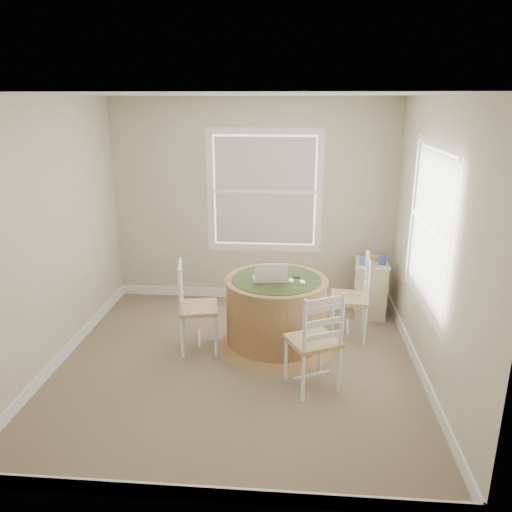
{
  "coord_description": "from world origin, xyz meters",
  "views": [
    {
      "loc": [
        0.56,
        -4.43,
        2.57
      ],
      "look_at": [
        0.15,
        0.45,
        1.02
      ],
      "focal_mm": 35.0,
      "sensor_mm": 36.0,
      "label": 1
    }
  ],
  "objects_px": {
    "round_table": "(276,310)",
    "chair_near": "(313,340)",
    "chair_left": "(198,307)",
    "chair_right": "(349,298)",
    "corner_chest": "(370,288)",
    "laptop": "(270,278)"
  },
  "relations": [
    {
      "from": "round_table",
      "to": "chair_near",
      "type": "distance_m",
      "value": 0.87
    },
    {
      "from": "chair_left",
      "to": "chair_right",
      "type": "height_order",
      "value": "same"
    },
    {
      "from": "chair_right",
      "to": "laptop",
      "type": "distance_m",
      "value": 0.98
    },
    {
      "from": "chair_right",
      "to": "corner_chest",
      "type": "height_order",
      "value": "chair_right"
    },
    {
      "from": "chair_left",
      "to": "corner_chest",
      "type": "relative_size",
      "value": 1.4
    },
    {
      "from": "chair_near",
      "to": "chair_right",
      "type": "distance_m",
      "value": 1.14
    },
    {
      "from": "round_table",
      "to": "chair_near",
      "type": "bearing_deg",
      "value": -78.4
    },
    {
      "from": "round_table",
      "to": "laptop",
      "type": "distance_m",
      "value": 0.39
    },
    {
      "from": "chair_near",
      "to": "laptop",
      "type": "height_order",
      "value": "laptop"
    },
    {
      "from": "chair_right",
      "to": "laptop",
      "type": "bearing_deg",
      "value": -64.79
    },
    {
      "from": "laptop",
      "to": "corner_chest",
      "type": "height_order",
      "value": "laptop"
    },
    {
      "from": "chair_near",
      "to": "chair_left",
      "type": "bearing_deg",
      "value": -56.0
    },
    {
      "from": "chair_near",
      "to": "corner_chest",
      "type": "relative_size",
      "value": 1.4
    },
    {
      "from": "corner_chest",
      "to": "round_table",
      "type": "bearing_deg",
      "value": -137.01
    },
    {
      "from": "laptop",
      "to": "corner_chest",
      "type": "relative_size",
      "value": 0.55
    },
    {
      "from": "corner_chest",
      "to": "chair_near",
      "type": "bearing_deg",
      "value": -110.48
    },
    {
      "from": "round_table",
      "to": "chair_near",
      "type": "relative_size",
      "value": 1.32
    },
    {
      "from": "round_table",
      "to": "chair_right",
      "type": "relative_size",
      "value": 1.32
    },
    {
      "from": "laptop",
      "to": "chair_left",
      "type": "bearing_deg",
      "value": -3.01
    },
    {
      "from": "chair_left",
      "to": "chair_right",
      "type": "distance_m",
      "value": 1.66
    },
    {
      "from": "chair_right",
      "to": "chair_near",
      "type": "bearing_deg",
      "value": -17.8
    },
    {
      "from": "round_table",
      "to": "corner_chest",
      "type": "height_order",
      "value": "round_table"
    }
  ]
}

